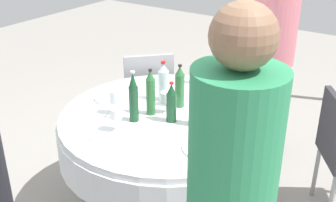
{
  "coord_description": "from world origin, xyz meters",
  "views": [
    {
      "loc": [
        1.98,
        1.35,
        1.97
      ],
      "look_at": [
        0.0,
        0.0,
        0.84
      ],
      "focal_mm": 45.34,
      "sensor_mm": 36.0,
      "label": 1
    }
  ],
  "objects_px": {
    "bottle_clear_east": "(163,82)",
    "wine_glass_near": "(166,98)",
    "wine_glass_left": "(241,128)",
    "wine_glass_rear": "(115,97)",
    "plate_front": "(225,109)",
    "dining_table": "(168,135)",
    "wine_glass_inner": "(198,70)",
    "bottle_dark_green_far": "(171,103)",
    "person_right": "(271,62)",
    "bottle_green_rear": "(180,87)",
    "chair_near": "(148,91)",
    "bottle_dark_green_right": "(134,98)",
    "bottle_green_north": "(151,93)",
    "plate_south": "(205,147)",
    "plate_outer": "(111,98)",
    "plate_left": "(168,84)",
    "bottle_green_inner": "(195,107)",
    "wine_glass_east": "(116,114)"
  },
  "relations": [
    {
      "from": "dining_table",
      "to": "plate_south",
      "type": "bearing_deg",
      "value": 60.52
    },
    {
      "from": "wine_glass_near",
      "to": "plate_south",
      "type": "distance_m",
      "value": 0.5
    },
    {
      "from": "bottle_dark_green_right",
      "to": "chair_near",
      "type": "height_order",
      "value": "bottle_dark_green_right"
    },
    {
      "from": "wine_glass_rear",
      "to": "bottle_green_north",
      "type": "bearing_deg",
      "value": 123.48
    },
    {
      "from": "wine_glass_near",
      "to": "plate_south",
      "type": "relative_size",
      "value": 0.57
    },
    {
      "from": "bottle_dark_green_far",
      "to": "bottle_green_rear",
      "type": "xyz_separation_m",
      "value": [
        -0.2,
        -0.07,
        0.02
      ]
    },
    {
      "from": "dining_table",
      "to": "person_right",
      "type": "distance_m",
      "value": 1.1
    },
    {
      "from": "wine_glass_inner",
      "to": "plate_front",
      "type": "distance_m",
      "value": 0.48
    },
    {
      "from": "bottle_dark_green_right",
      "to": "bottle_green_inner",
      "type": "distance_m",
      "value": 0.38
    },
    {
      "from": "bottle_dark_green_far",
      "to": "plate_outer",
      "type": "xyz_separation_m",
      "value": [
        -0.03,
        -0.52,
        -0.11
      ]
    },
    {
      "from": "wine_glass_inner",
      "to": "person_right",
      "type": "bearing_deg",
      "value": 143.11
    },
    {
      "from": "dining_table",
      "to": "wine_glass_inner",
      "type": "height_order",
      "value": "wine_glass_inner"
    },
    {
      "from": "wine_glass_near",
      "to": "chair_near",
      "type": "xyz_separation_m",
      "value": [
        -0.6,
        -0.6,
        -0.32
      ]
    },
    {
      "from": "wine_glass_rear",
      "to": "plate_left",
      "type": "xyz_separation_m",
      "value": [
        -0.56,
        0.02,
        -0.11
      ]
    },
    {
      "from": "plate_front",
      "to": "chair_near",
      "type": "relative_size",
      "value": 0.24
    },
    {
      "from": "bottle_clear_east",
      "to": "plate_front",
      "type": "distance_m",
      "value": 0.45
    },
    {
      "from": "bottle_green_north",
      "to": "wine_glass_inner",
      "type": "distance_m",
      "value": 0.6
    },
    {
      "from": "wine_glass_left",
      "to": "plate_outer",
      "type": "bearing_deg",
      "value": -93.61
    },
    {
      "from": "bottle_green_rear",
      "to": "wine_glass_inner",
      "type": "xyz_separation_m",
      "value": [
        -0.4,
        -0.1,
        -0.03
      ]
    },
    {
      "from": "bottle_clear_east",
      "to": "bottle_green_north",
      "type": "bearing_deg",
      "value": 14.22
    },
    {
      "from": "plate_outer",
      "to": "bottle_dark_green_far",
      "type": "bearing_deg",
      "value": 86.43
    },
    {
      "from": "bottle_dark_green_right",
      "to": "plate_south",
      "type": "distance_m",
      "value": 0.55
    },
    {
      "from": "bottle_dark_green_right",
      "to": "bottle_clear_east",
      "type": "distance_m",
      "value": 0.35
    },
    {
      "from": "dining_table",
      "to": "wine_glass_near",
      "type": "distance_m",
      "value": 0.25
    },
    {
      "from": "plate_south",
      "to": "wine_glass_left",
      "type": "bearing_deg",
      "value": 133.89
    },
    {
      "from": "plate_left",
      "to": "person_right",
      "type": "xyz_separation_m",
      "value": [
        -0.64,
        0.53,
        0.09
      ]
    },
    {
      "from": "wine_glass_near",
      "to": "chair_near",
      "type": "bearing_deg",
      "value": -134.98
    },
    {
      "from": "bottle_clear_east",
      "to": "plate_front",
      "type": "xyz_separation_m",
      "value": [
        -0.1,
        0.42,
        -0.12
      ]
    },
    {
      "from": "dining_table",
      "to": "plate_front",
      "type": "distance_m",
      "value": 0.41
    },
    {
      "from": "bottle_dark_green_far",
      "to": "person_right",
      "type": "relative_size",
      "value": 0.16
    },
    {
      "from": "chair_near",
      "to": "bottle_dark_green_right",
      "type": "bearing_deg",
      "value": -103.41
    },
    {
      "from": "bottle_green_rear",
      "to": "chair_near",
      "type": "distance_m",
      "value": 0.86
    },
    {
      "from": "wine_glass_east",
      "to": "plate_south",
      "type": "bearing_deg",
      "value": 101.79
    },
    {
      "from": "wine_glass_left",
      "to": "wine_glass_rear",
      "type": "bearing_deg",
      "value": -84.1
    },
    {
      "from": "bottle_dark_green_far",
      "to": "plate_front",
      "type": "distance_m",
      "value": 0.4
    },
    {
      "from": "dining_table",
      "to": "wine_glass_east",
      "type": "xyz_separation_m",
      "value": [
        0.34,
        -0.14,
        0.25
      ]
    },
    {
      "from": "bottle_green_north",
      "to": "bottle_dark_green_right",
      "type": "xyz_separation_m",
      "value": [
        0.13,
        -0.03,
        0.01
      ]
    },
    {
      "from": "bottle_clear_east",
      "to": "wine_glass_near",
      "type": "relative_size",
      "value": 1.96
    },
    {
      "from": "bottle_dark_green_far",
      "to": "wine_glass_inner",
      "type": "bearing_deg",
      "value": -164.48
    },
    {
      "from": "bottle_green_north",
      "to": "bottle_green_rear",
      "type": "xyz_separation_m",
      "value": [
        -0.2,
        0.09,
        -0.01
      ]
    },
    {
      "from": "bottle_dark_green_right",
      "to": "wine_glass_left",
      "type": "distance_m",
      "value": 0.68
    },
    {
      "from": "wine_glass_east",
      "to": "bottle_clear_east",
      "type": "bearing_deg",
      "value": -178.12
    },
    {
      "from": "wine_glass_near",
      "to": "bottle_dark_green_far",
      "type": "bearing_deg",
      "value": 50.54
    },
    {
      "from": "bottle_green_inner",
      "to": "wine_glass_near",
      "type": "xyz_separation_m",
      "value": [
        -0.04,
        -0.24,
        -0.02
      ]
    },
    {
      "from": "bottle_green_rear",
      "to": "person_right",
      "type": "bearing_deg",
      "value": 163.11
    },
    {
      "from": "plate_outer",
      "to": "plate_south",
      "type": "distance_m",
      "value": 0.88
    },
    {
      "from": "wine_glass_near",
      "to": "plate_front",
      "type": "xyz_separation_m",
      "value": [
        -0.25,
        0.3,
        -0.09
      ]
    },
    {
      "from": "bottle_dark_green_right",
      "to": "plate_outer",
      "type": "height_order",
      "value": "bottle_dark_green_right"
    },
    {
      "from": "chair_near",
      "to": "wine_glass_inner",
      "type": "bearing_deg",
      "value": -53.06
    },
    {
      "from": "dining_table",
      "to": "bottle_dark_green_right",
      "type": "bearing_deg",
      "value": -35.69
    }
  ]
}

